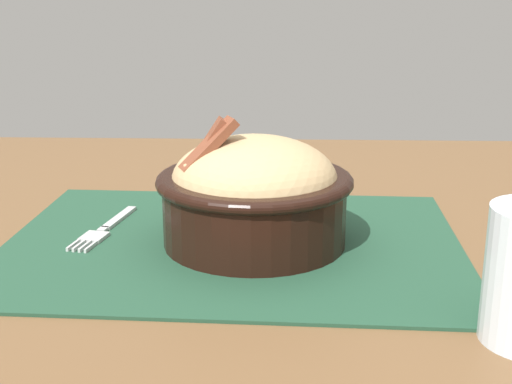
# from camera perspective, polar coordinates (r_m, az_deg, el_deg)

# --- Properties ---
(table) EXTENTS (1.34, 0.91, 0.75)m
(table) POSITION_cam_1_polar(r_m,az_deg,el_deg) (0.72, -0.03, -8.89)
(table) COLOR brown
(table) RESTS_ON ground_plane
(placemat) EXTENTS (0.45, 0.34, 0.00)m
(placemat) POSITION_cam_1_polar(r_m,az_deg,el_deg) (0.67, -1.92, -4.23)
(placemat) COLOR #1E422D
(placemat) RESTS_ON table
(bowl) EXTENTS (0.18, 0.18, 0.12)m
(bowl) POSITION_cam_1_polar(r_m,az_deg,el_deg) (0.65, -0.03, -0.05)
(bowl) COLOR black
(bowl) RESTS_ON placemat
(fork) EXTENTS (0.04, 0.13, 0.00)m
(fork) POSITION_cam_1_polar(r_m,az_deg,el_deg) (0.71, -12.43, -3.04)
(fork) COLOR #B5B5B5
(fork) RESTS_ON placemat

